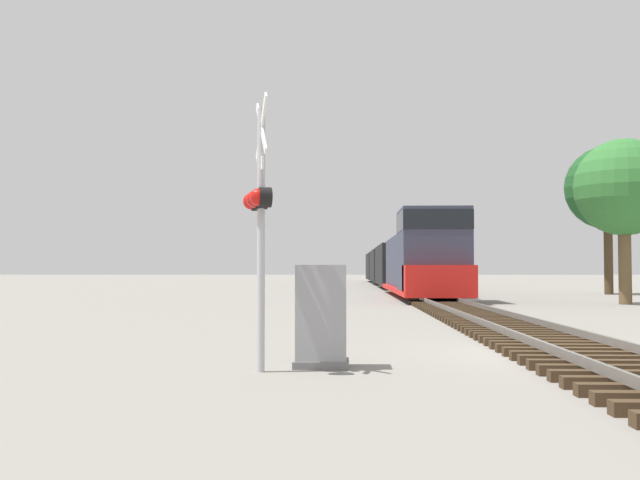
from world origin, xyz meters
TOP-DOWN VIEW (x-y plane):
  - ground_plane at (0.00, 0.00)m, footprint 400.00×400.00m
  - rail_track_bed at (0.00, -0.00)m, footprint 2.60×160.00m
  - freight_train at (0.00, 50.56)m, footprint 3.15×67.16m
  - crossing_signal_near at (-5.39, -2.48)m, footprint 0.54×1.01m
  - relay_cabinet at (-4.47, -1.93)m, footprint 0.87×0.70m
  - tree_far_right at (8.18, 19.57)m, footprint 4.29×4.29m
  - tree_mid_background at (12.01, 32.67)m, footprint 5.13×5.13m

SIDE VIEW (x-z plane):
  - ground_plane at x=0.00m, z-range 0.00..0.00m
  - rail_track_bed at x=0.00m, z-range -0.02..0.29m
  - relay_cabinet at x=-4.47m, z-range -0.01..1.60m
  - freight_train at x=0.00m, z-range -0.32..4.04m
  - crossing_signal_near at x=-5.39m, z-range 0.38..4.53m
  - tree_far_right at x=8.18m, z-range 1.46..8.77m
  - tree_mid_background at x=12.01m, z-range 1.96..11.10m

